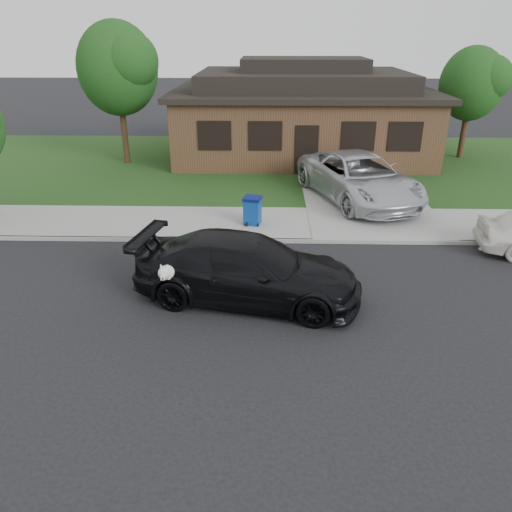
{
  "coord_description": "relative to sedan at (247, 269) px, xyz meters",
  "views": [
    {
      "loc": [
        2.37,
        -10.77,
        6.05
      ],
      "look_at": [
        2.09,
        0.07,
        1.1
      ],
      "focal_mm": 35.0,
      "sensor_mm": 36.0,
      "label": 1
    }
  ],
  "objects": [
    {
      "name": "driveway",
      "position": [
        4.12,
        10.04,
        -0.72
      ],
      "size": [
        4.5,
        13.0,
        0.14
      ],
      "primitive_type": "cube",
      "color": "gray",
      "rests_on": "ground"
    },
    {
      "name": "sidewalk",
      "position": [
        -1.88,
        5.04,
        -0.73
      ],
      "size": [
        60.0,
        3.0,
        0.12
      ],
      "primitive_type": "cube",
      "color": "gray",
      "rests_on": "ground"
    },
    {
      "name": "ground",
      "position": [
        -1.88,
        0.04,
        -0.79
      ],
      "size": [
        120.0,
        120.0,
        0.0
      ],
      "primitive_type": "plane",
      "color": "black",
      "rests_on": "ground"
    },
    {
      "name": "lawn",
      "position": [
        -1.88,
        13.04,
        -0.73
      ],
      "size": [
        60.0,
        13.0,
        0.13
      ],
      "primitive_type": "cube",
      "color": "#193814",
      "rests_on": "ground"
    },
    {
      "name": "curb",
      "position": [
        -1.88,
        3.54,
        -0.73
      ],
      "size": [
        60.0,
        0.12,
        0.12
      ],
      "primitive_type": "cube",
      "color": "gray",
      "rests_on": "ground"
    },
    {
      "name": "sedan",
      "position": [
        0.0,
        0.0,
        0.0
      ],
      "size": [
        5.78,
        3.23,
        1.58
      ],
      "rotation": [
        0.0,
        0.0,
        1.38
      ],
      "color": "black",
      "rests_on": "ground"
    },
    {
      "name": "tree_0",
      "position": [
        -6.22,
        12.91,
        3.69
      ],
      "size": [
        3.78,
        3.6,
        6.34
      ],
      "color": "#332114",
      "rests_on": "ground"
    },
    {
      "name": "recycling_bin",
      "position": [
        -0.04,
        4.85,
        -0.2
      ],
      "size": [
        0.66,
        0.66,
        0.93
      ],
      "rotation": [
        0.0,
        0.0,
        -0.22
      ],
      "color": "navy",
      "rests_on": "sidewalk"
    },
    {
      "name": "minivan",
      "position": [
        3.86,
        7.48,
        0.2
      ],
      "size": [
        4.66,
        6.7,
        1.7
      ],
      "primitive_type": "imported",
      "rotation": [
        0.0,
        0.0,
        0.33
      ],
      "color": "silver",
      "rests_on": "driveway"
    },
    {
      "name": "tree_1",
      "position": [
        10.26,
        14.43,
        2.92
      ],
      "size": [
        3.15,
        3.0,
        5.25
      ],
      "color": "#332114",
      "rests_on": "ground"
    },
    {
      "name": "house",
      "position": [
        2.12,
        15.03,
        1.34
      ],
      "size": [
        12.6,
        8.6,
        4.65
      ],
      "color": "#422B1C",
      "rests_on": "ground"
    }
  ]
}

